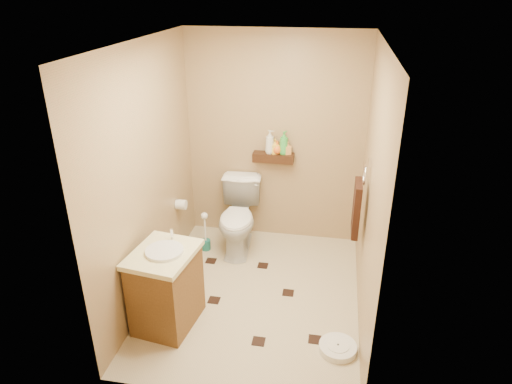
# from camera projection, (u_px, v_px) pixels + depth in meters

# --- Properties ---
(ground) EXTENTS (2.50, 2.50, 0.00)m
(ground) POSITION_uv_depth(u_px,v_px,m) (255.00, 295.00, 4.52)
(ground) COLOR tan
(ground) RESTS_ON ground
(wall_back) EXTENTS (2.00, 0.04, 2.40)m
(wall_back) POSITION_uv_depth(u_px,v_px,m) (275.00, 140.00, 5.12)
(wall_back) COLOR #9F845B
(wall_back) RESTS_ON ground
(wall_front) EXTENTS (2.00, 0.04, 2.40)m
(wall_front) POSITION_uv_depth(u_px,v_px,m) (219.00, 263.00, 2.89)
(wall_front) COLOR #9F845B
(wall_front) RESTS_ON ground
(wall_left) EXTENTS (0.04, 2.50, 2.40)m
(wall_left) POSITION_uv_depth(u_px,v_px,m) (147.00, 177.00, 4.17)
(wall_left) COLOR #9F845B
(wall_left) RESTS_ON ground
(wall_right) EXTENTS (0.04, 2.50, 2.40)m
(wall_right) POSITION_uv_depth(u_px,v_px,m) (371.00, 193.00, 3.85)
(wall_right) COLOR #9F845B
(wall_right) RESTS_ON ground
(ceiling) EXTENTS (2.00, 2.50, 0.02)m
(ceiling) POSITION_uv_depth(u_px,v_px,m) (254.00, 42.00, 3.50)
(ceiling) COLOR white
(ceiling) RESTS_ON wall_back
(wall_shelf) EXTENTS (0.46, 0.14, 0.10)m
(wall_shelf) POSITION_uv_depth(u_px,v_px,m) (273.00, 157.00, 5.13)
(wall_shelf) COLOR #3C2310
(wall_shelf) RESTS_ON wall_back
(floor_accents) EXTENTS (1.32, 1.25, 0.01)m
(floor_accents) POSITION_uv_depth(u_px,v_px,m) (256.00, 297.00, 4.48)
(floor_accents) COLOR black
(floor_accents) RESTS_ON ground
(toilet) EXTENTS (0.51, 0.82, 0.80)m
(toilet) POSITION_uv_depth(u_px,v_px,m) (239.00, 217.00, 5.14)
(toilet) COLOR white
(toilet) RESTS_ON ground
(vanity) EXTENTS (0.58, 0.67, 0.86)m
(vanity) POSITION_uv_depth(u_px,v_px,m) (166.00, 287.00, 4.01)
(vanity) COLOR brown
(vanity) RESTS_ON ground
(bathroom_scale) EXTENTS (0.32, 0.32, 0.06)m
(bathroom_scale) POSITION_uv_depth(u_px,v_px,m) (338.00, 348.00, 3.83)
(bathroom_scale) COLOR white
(bathroom_scale) RESTS_ON ground
(toilet_brush) EXTENTS (0.11, 0.11, 0.48)m
(toilet_brush) POSITION_uv_depth(u_px,v_px,m) (205.00, 237.00, 5.22)
(toilet_brush) COLOR #1A685D
(toilet_brush) RESTS_ON ground
(towel_ring) EXTENTS (0.12, 0.30, 0.76)m
(towel_ring) POSITION_uv_depth(u_px,v_px,m) (357.00, 206.00, 4.19)
(towel_ring) COLOR silver
(towel_ring) RESTS_ON wall_right
(toilet_paper) EXTENTS (0.12, 0.11, 0.12)m
(toilet_paper) POSITION_uv_depth(u_px,v_px,m) (181.00, 204.00, 4.99)
(toilet_paper) COLOR white
(toilet_paper) RESTS_ON wall_left
(bottle_a) EXTENTS (0.12, 0.12, 0.27)m
(bottle_a) POSITION_uv_depth(u_px,v_px,m) (270.00, 142.00, 5.06)
(bottle_a) COLOR silver
(bottle_a) RESTS_ON wall_shelf
(bottle_b) EXTENTS (0.10, 0.10, 0.17)m
(bottle_b) POSITION_uv_depth(u_px,v_px,m) (275.00, 146.00, 5.07)
(bottle_b) COLOR yellow
(bottle_b) RESTS_ON wall_shelf
(bottle_c) EXTENTS (0.16, 0.16, 0.15)m
(bottle_c) POSITION_uv_depth(u_px,v_px,m) (277.00, 147.00, 5.07)
(bottle_c) COLOR orange
(bottle_c) RESTS_ON wall_shelf
(bottle_d) EXTENTS (0.14, 0.14, 0.26)m
(bottle_d) POSITION_uv_depth(u_px,v_px,m) (284.00, 143.00, 5.03)
(bottle_d) COLOR green
(bottle_d) RESTS_ON wall_shelf
(bottle_e) EXTENTS (0.09, 0.09, 0.15)m
(bottle_e) POSITION_uv_depth(u_px,v_px,m) (288.00, 148.00, 5.05)
(bottle_e) COLOR #E79E4D
(bottle_e) RESTS_ON wall_shelf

